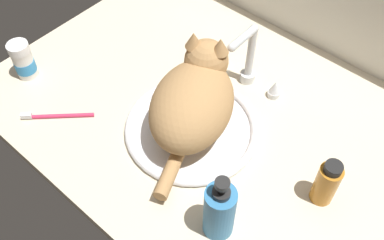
# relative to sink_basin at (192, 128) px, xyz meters

# --- Properties ---
(countertop) EXTENTS (1.04, 0.78, 0.03)m
(countertop) POSITION_rel_sink_basin_xyz_m (-0.03, 0.07, -0.02)
(countertop) COLOR beige
(countertop) RESTS_ON ground
(sink_basin) EXTENTS (0.33, 0.33, 0.02)m
(sink_basin) POSITION_rel_sink_basin_xyz_m (0.00, 0.00, 0.00)
(sink_basin) COLOR white
(sink_basin) RESTS_ON countertop
(faucet) EXTENTS (0.20, 0.12, 0.19)m
(faucet) POSITION_rel_sink_basin_xyz_m (-0.00, 0.22, 0.07)
(faucet) COLOR silver
(faucet) RESTS_ON countertop
(cat) EXTENTS (0.27, 0.36, 0.19)m
(cat) POSITION_rel_sink_basin_xyz_m (-0.01, 0.02, 0.09)
(cat) COLOR tan
(cat) RESTS_ON sink_basin
(amber_bottle) EXTENTS (0.05, 0.05, 0.12)m
(amber_bottle) POSITION_rel_sink_basin_xyz_m (0.33, 0.05, 0.05)
(amber_bottle) COLOR #C67A23
(amber_bottle) RESTS_ON countertop
(soap_pump_bottle) EXTENTS (0.06, 0.06, 0.18)m
(soap_pump_bottle) POSITION_rel_sink_basin_xyz_m (0.21, -0.16, 0.06)
(soap_pump_bottle) COLOR teal
(soap_pump_bottle) RESTS_ON countertop
(pill_bottle) EXTENTS (0.06, 0.06, 0.11)m
(pill_bottle) POSITION_rel_sink_basin_xyz_m (-0.46, -0.15, 0.04)
(pill_bottle) COLOR white
(pill_bottle) RESTS_ON countertop
(toothbrush) EXTENTS (0.14, 0.13, 0.02)m
(toothbrush) POSITION_rel_sink_basin_xyz_m (-0.28, -0.19, -0.00)
(toothbrush) COLOR #D83359
(toothbrush) RESTS_ON countertop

